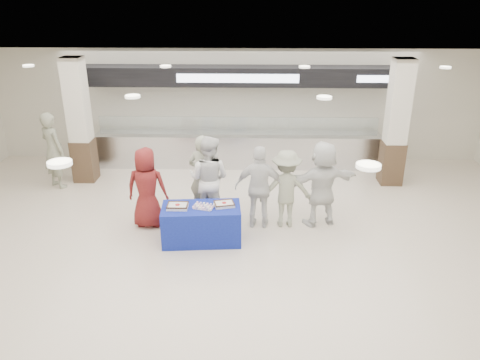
{
  "coord_description": "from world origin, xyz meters",
  "views": [
    {
      "loc": [
        0.37,
        -7.23,
        4.76
      ],
      "look_at": [
        0.15,
        1.6,
        1.1
      ],
      "focal_mm": 35.0,
      "sensor_mm": 36.0,
      "label": 1
    }
  ],
  "objects_px": {
    "soldier_b": "(286,189)",
    "soldier_bg": "(53,150)",
    "cupcake_tray": "(204,206)",
    "chef_tall": "(209,179)",
    "chef_short": "(260,188)",
    "sheet_cake_left": "(178,206)",
    "display_table": "(202,224)",
    "sheet_cake_right": "(224,204)",
    "soldier_a": "(203,176)",
    "civilian_maroon": "(147,188)",
    "civilian_white": "(322,184)"
  },
  "relations": [
    {
      "from": "chef_tall",
      "to": "sheet_cake_left",
      "type": "bearing_deg",
      "value": 80.64
    },
    {
      "from": "soldier_bg",
      "to": "chef_short",
      "type": "bearing_deg",
      "value": -167.07
    },
    {
      "from": "chef_short",
      "to": "civilian_white",
      "type": "bearing_deg",
      "value": -167.37
    },
    {
      "from": "display_table",
      "to": "soldier_bg",
      "type": "height_order",
      "value": "soldier_bg"
    },
    {
      "from": "display_table",
      "to": "sheet_cake_right",
      "type": "distance_m",
      "value": 0.62
    },
    {
      "from": "cupcake_tray",
      "to": "soldier_b",
      "type": "relative_size",
      "value": 0.24
    },
    {
      "from": "cupcake_tray",
      "to": "soldier_b",
      "type": "bearing_deg",
      "value": 24.55
    },
    {
      "from": "display_table",
      "to": "soldier_bg",
      "type": "xyz_separation_m",
      "value": [
        -3.98,
        2.7,
        0.6
      ]
    },
    {
      "from": "sheet_cake_right",
      "to": "soldier_b",
      "type": "relative_size",
      "value": 0.26
    },
    {
      "from": "chef_tall",
      "to": "chef_short",
      "type": "height_order",
      "value": "chef_tall"
    },
    {
      "from": "soldier_a",
      "to": "soldier_bg",
      "type": "distance_m",
      "value": 4.22
    },
    {
      "from": "sheet_cake_left",
      "to": "sheet_cake_right",
      "type": "relative_size",
      "value": 0.91
    },
    {
      "from": "chef_short",
      "to": "soldier_bg",
      "type": "xyz_separation_m",
      "value": [
        -5.15,
        2.04,
        0.08
      ]
    },
    {
      "from": "sheet_cake_left",
      "to": "civilian_maroon",
      "type": "bearing_deg",
      "value": 137.35
    },
    {
      "from": "sheet_cake_left",
      "to": "civilian_white",
      "type": "distance_m",
      "value": 3.05
    },
    {
      "from": "soldier_b",
      "to": "civilian_white",
      "type": "relative_size",
      "value": 0.91
    },
    {
      "from": "civilian_maroon",
      "to": "civilian_white",
      "type": "height_order",
      "value": "civilian_white"
    },
    {
      "from": "cupcake_tray",
      "to": "display_table",
      "type": "bearing_deg",
      "value": 153.69
    },
    {
      "from": "soldier_a",
      "to": "soldier_bg",
      "type": "bearing_deg",
      "value": -2.05
    },
    {
      "from": "sheet_cake_left",
      "to": "cupcake_tray",
      "type": "bearing_deg",
      "value": 1.72
    },
    {
      "from": "sheet_cake_right",
      "to": "cupcake_tray",
      "type": "bearing_deg",
      "value": -165.56
    },
    {
      "from": "sheet_cake_right",
      "to": "cupcake_tray",
      "type": "relative_size",
      "value": 1.08
    },
    {
      "from": "soldier_a",
      "to": "civilian_white",
      "type": "distance_m",
      "value": 2.55
    },
    {
      "from": "chef_tall",
      "to": "soldier_b",
      "type": "xyz_separation_m",
      "value": [
        1.64,
        -0.24,
        -0.11
      ]
    },
    {
      "from": "chef_tall",
      "to": "sheet_cake_right",
      "type": "bearing_deg",
      "value": 130.91
    },
    {
      "from": "civilian_maroon",
      "to": "soldier_b",
      "type": "height_order",
      "value": "civilian_maroon"
    },
    {
      "from": "cupcake_tray",
      "to": "soldier_a",
      "type": "distance_m",
      "value": 1.19
    },
    {
      "from": "civilian_maroon",
      "to": "soldier_a",
      "type": "relative_size",
      "value": 0.93
    },
    {
      "from": "sheet_cake_left",
      "to": "sheet_cake_right",
      "type": "xyz_separation_m",
      "value": [
        0.91,
        0.12,
        -0.0
      ]
    },
    {
      "from": "sheet_cake_left",
      "to": "civilian_maroon",
      "type": "distance_m",
      "value": 1.01
    },
    {
      "from": "sheet_cake_left",
      "to": "soldier_b",
      "type": "distance_m",
      "value": 2.3
    },
    {
      "from": "display_table",
      "to": "soldier_bg",
      "type": "distance_m",
      "value": 4.85
    },
    {
      "from": "soldier_b",
      "to": "chef_tall",
      "type": "bearing_deg",
      "value": -10.3
    },
    {
      "from": "soldier_b",
      "to": "soldier_bg",
      "type": "relative_size",
      "value": 0.87
    },
    {
      "from": "civilian_white",
      "to": "soldier_bg",
      "type": "distance_m",
      "value": 6.73
    },
    {
      "from": "sheet_cake_left",
      "to": "soldier_b",
      "type": "relative_size",
      "value": 0.24
    },
    {
      "from": "civilian_maroon",
      "to": "soldier_b",
      "type": "xyz_separation_m",
      "value": [
        2.91,
        0.09,
        -0.03
      ]
    },
    {
      "from": "cupcake_tray",
      "to": "soldier_b",
      "type": "distance_m",
      "value": 1.82
    },
    {
      "from": "soldier_a",
      "to": "chef_tall",
      "type": "bearing_deg",
      "value": 148.0
    },
    {
      "from": "cupcake_tray",
      "to": "soldier_a",
      "type": "xyz_separation_m",
      "value": [
        -0.12,
        1.17,
        0.16
      ]
    },
    {
      "from": "civilian_maroon",
      "to": "chef_short",
      "type": "relative_size",
      "value": 0.97
    },
    {
      "from": "cupcake_tray",
      "to": "soldier_bg",
      "type": "relative_size",
      "value": 0.21
    },
    {
      "from": "cupcake_tray",
      "to": "chef_tall",
      "type": "height_order",
      "value": "chef_tall"
    },
    {
      "from": "chef_tall",
      "to": "civilian_white",
      "type": "xyz_separation_m",
      "value": [
        2.4,
        -0.16,
        -0.02
      ]
    },
    {
      "from": "sheet_cake_right",
      "to": "civilian_maroon",
      "type": "bearing_deg",
      "value": 161.01
    },
    {
      "from": "civilian_maroon",
      "to": "chef_tall",
      "type": "distance_m",
      "value": 1.32
    },
    {
      "from": "chef_short",
      "to": "soldier_bg",
      "type": "bearing_deg",
      "value": -15.79
    },
    {
      "from": "chef_short",
      "to": "cupcake_tray",
      "type": "bearing_deg",
      "value": 37.53
    },
    {
      "from": "display_table",
      "to": "civilian_maroon",
      "type": "relative_size",
      "value": 0.89
    },
    {
      "from": "sheet_cake_right",
      "to": "chef_short",
      "type": "relative_size",
      "value": 0.25
    }
  ]
}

